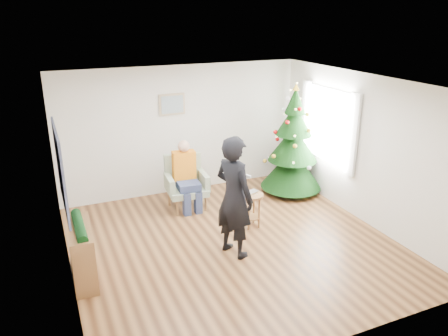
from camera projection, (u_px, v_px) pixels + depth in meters
name	position (u px, v px, depth m)	size (l,w,h in m)	color
floor	(233.00, 244.00, 7.12)	(5.00, 5.00, 0.00)	brown
ceiling	(234.00, 84.00, 6.23)	(5.00, 5.00, 0.00)	white
wall_back	(182.00, 130.00, 8.83)	(5.00, 5.00, 0.00)	silver
wall_front	(334.00, 245.00, 4.52)	(5.00, 5.00, 0.00)	silver
wall_left	(61.00, 195.00, 5.74)	(5.00, 5.00, 0.00)	silver
wall_right	(364.00, 149.00, 7.62)	(5.00, 5.00, 0.00)	silver
window_panel	(328.00, 125.00, 8.40)	(0.04, 1.30, 1.40)	white
curtains	(327.00, 125.00, 8.39)	(0.05, 1.75, 1.50)	white
christmas_tree	(293.00, 145.00, 8.82)	(1.25, 1.25, 2.26)	#3F2816
stool	(251.00, 210.00, 7.59)	(0.41, 0.41, 0.61)	brown
laptop	(252.00, 193.00, 7.48)	(0.34, 0.22, 0.03)	silver
armchair	(186.00, 189.00, 8.34)	(0.81, 0.75, 1.00)	gray
seated_person	(186.00, 175.00, 8.19)	(0.44, 0.63, 1.32)	navy
standing_man	(234.00, 197.00, 6.54)	(0.69, 0.46, 1.90)	black
game_controller	(248.00, 176.00, 6.48)	(0.04, 0.13, 0.04)	white
console	(83.00, 253.00, 6.08)	(0.30, 1.00, 0.80)	brown
garland	(79.00, 226.00, 5.94)	(0.14, 0.14, 0.90)	black
tapestry	(60.00, 169.00, 5.93)	(0.03, 1.50, 1.15)	black
framed_picture	(172.00, 104.00, 8.54)	(0.52, 0.05, 0.42)	tan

